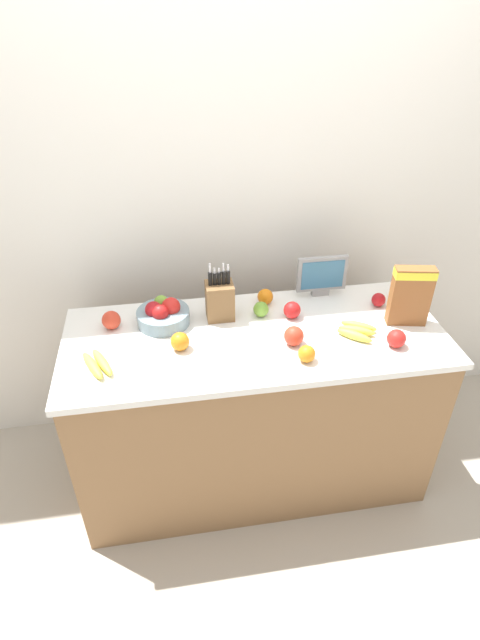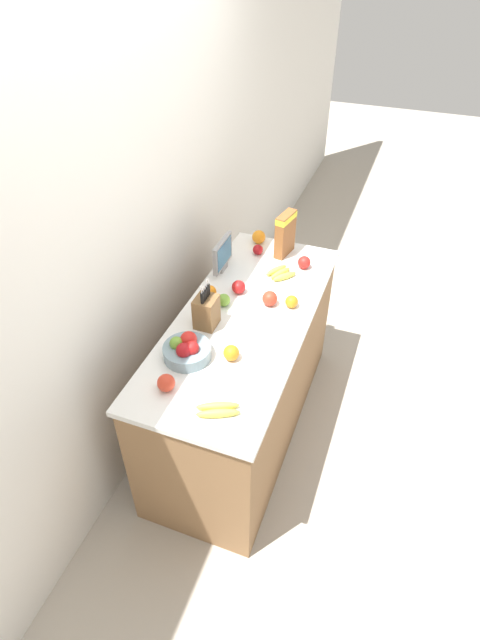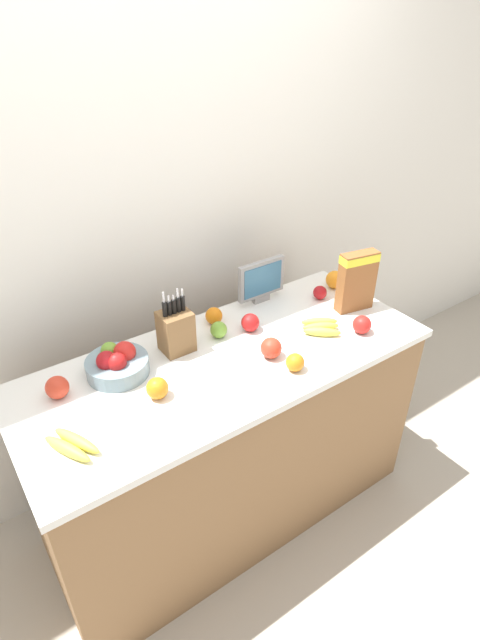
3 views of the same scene
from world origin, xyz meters
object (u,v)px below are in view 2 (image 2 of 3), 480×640
object	(u,v)px
small_monitor	(223,254)
banana_bunch_left	(280,273)
banana_bunch_right	(218,410)
cereal_box	(285,232)
fruit_bowl	(187,350)
orange_near_bowl	(259,237)
orange_front_left	(210,292)
apple_middle	(270,298)
apple_leftmost	(304,262)
orange_mid_left	(231,353)
knife_block	(206,311)
apple_by_knife_block	(239,287)
apple_front	(166,383)
apple_near_bananas	(258,250)
orange_front_right	(292,302)
apple_rightmost	(224,300)

from	to	relation	value
small_monitor	banana_bunch_left	distance (m)	0.36
banana_bunch_left	banana_bunch_right	world-z (taller)	same
small_monitor	cereal_box	bearing A→B (deg)	-43.55
small_monitor	fruit_bowl	xyz separation A→B (m)	(-0.76, -0.12, -0.06)
banana_bunch_left	orange_near_bowl	world-z (taller)	orange_near_bowl
banana_bunch_left	orange_front_left	size ratio (longest dim) A/B	2.57
fruit_bowl	banana_bunch_left	distance (m)	0.84
cereal_box	apple_middle	world-z (taller)	cereal_box
apple_leftmost	cereal_box	bearing A→B (deg)	54.08
fruit_bowl	orange_front_left	bearing A→B (deg)	10.16
orange_mid_left	knife_block	bearing A→B (deg)	47.64
banana_bunch_right	apple_by_knife_block	world-z (taller)	apple_by_knife_block
cereal_box	banana_bunch_right	distance (m)	1.34
small_monitor	apple_front	bearing A→B (deg)	-172.82
apple_near_bananas	orange_front_left	distance (m)	0.53
banana_bunch_left	orange_near_bowl	distance (m)	0.39
cereal_box	orange_front_right	bearing A→B (deg)	-148.03
banana_bunch_left	orange_front_left	distance (m)	0.46
banana_bunch_right	apple_middle	size ratio (longest dim) A/B	2.45
banana_bunch_left	apple_front	size ratio (longest dim) A/B	2.33
cereal_box	apple_leftmost	bearing A→B (deg)	-114.79
fruit_bowl	apple_by_knife_block	bearing A→B (deg)	-4.88
apple_by_knife_block	fruit_bowl	bearing A→B (deg)	175.12
knife_block	orange_front_left	xyz separation A→B (m)	(0.22, 0.08, -0.05)
apple_near_bananas	apple_by_knife_block	size ratio (longest dim) A/B	0.83
apple_leftmost	orange_front_right	xyz separation A→B (m)	(-0.39, -0.03, -0.00)
banana_bunch_right	apple_leftmost	world-z (taller)	apple_leftmost
apple_middle	fruit_bowl	bearing A→B (deg)	155.12
small_monitor	apple_front	xyz separation A→B (m)	(-0.98, -0.12, -0.07)
apple_leftmost	orange_mid_left	size ratio (longest dim) A/B	0.99
apple_near_bananas	orange_front_right	world-z (taller)	orange_front_right
banana_bunch_right	orange_near_bowl	xyz separation A→B (m)	(1.39, 0.29, 0.02)
fruit_bowl	orange_front_right	xyz separation A→B (m)	(0.55, -0.36, -0.01)
banana_bunch_left	apple_near_bananas	world-z (taller)	apple_near_bananas
apple_by_knife_block	orange_mid_left	size ratio (longest dim) A/B	0.99
orange_front_right	orange_front_left	xyz separation A→B (m)	(-0.08, 0.45, 0.00)
banana_bunch_right	apple_by_knife_block	bearing A→B (deg)	14.83
small_monitor	orange_mid_left	xyz separation A→B (m)	(-0.69, -0.32, -0.07)
banana_bunch_right	apple_middle	bearing A→B (deg)	1.84
apple_front	orange_near_bowl	xyz separation A→B (m)	(1.35, 0.02, 0.00)
banana_bunch_left	apple_leftmost	world-z (taller)	apple_leftmost
apple_leftmost	orange_near_bowl	bearing A→B (deg)	62.72
orange_near_bowl	small_monitor	bearing A→B (deg)	164.99
orange_near_bowl	apple_rightmost	bearing A→B (deg)	-177.11
apple_middle	apple_leftmost	world-z (taller)	apple_middle
banana_bunch_right	apple_middle	world-z (taller)	apple_middle
apple_middle	orange_near_bowl	world-z (taller)	orange_near_bowl
banana_bunch_left	knife_block	bearing A→B (deg)	158.00
banana_bunch_left	apple_near_bananas	xyz separation A→B (m)	(0.18, 0.20, 0.01)
apple_by_knife_block	orange_mid_left	distance (m)	0.53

